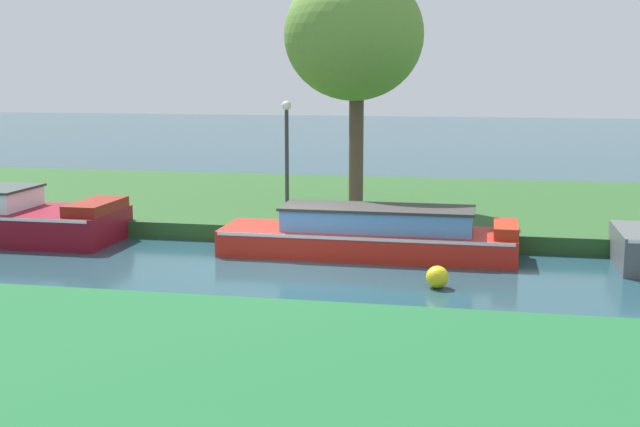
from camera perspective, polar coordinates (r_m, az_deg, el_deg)
The scene contains 7 objects.
ground_plane at distance 17.31m, azimuth -2.25°, elevation -3.55°, with size 120.00×120.00×0.00m, color #1E404A.
riverbank_far at distance 24.00m, azimuth 1.67°, elevation 0.69°, with size 72.00×10.00×0.40m, color #275024.
red_barge at distance 18.07m, azimuth 3.64°, elevation -1.48°, with size 6.45×1.74×1.10m.
willow_tree_left at distance 21.86m, azimuth 2.38°, elevation 12.21°, with size 3.63×4.04×6.26m.
lamp_post at distance 20.91m, azimuth -2.32°, elevation 4.91°, with size 0.24×0.24×2.88m.
mooring_post_near at distance 19.38m, azimuth 7.38°, elevation -0.19°, with size 0.14×0.14×0.52m, color #483D24.
channel_buoy at distance 15.53m, azimuth 8.14°, elevation -4.38°, with size 0.42×0.42×0.42m, color yellow.
Camera 1 is at (3.98, -16.37, 3.98)m, focal length 46.12 mm.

